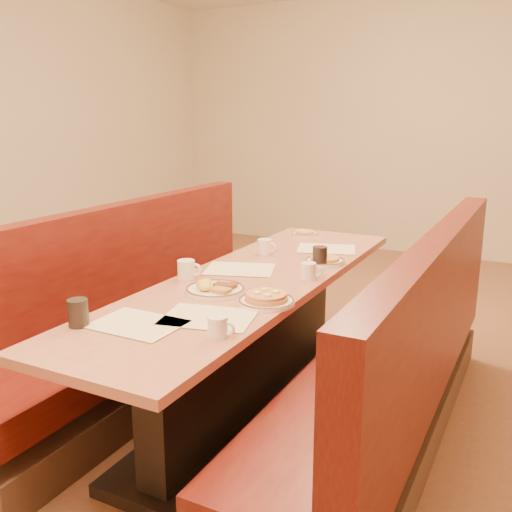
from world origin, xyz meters
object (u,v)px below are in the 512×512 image
at_px(diner_table, 253,346).
at_px(pancake_plate, 266,299).
at_px(coffee_mug_b, 187,269).
at_px(coffee_mug_d, 265,247).
at_px(booth_right, 392,378).
at_px(soda_tumbler_near, 78,313).
at_px(booth_left, 141,325).
at_px(soda_tumbler_mid, 320,256).
at_px(coffee_mug_a, 219,327).
at_px(eggs_plate, 214,289).
at_px(coffee_mug_c, 309,271).

height_order(diner_table, pancake_plate, pancake_plate).
bearing_deg(coffee_mug_b, coffee_mug_d, 60.15).
height_order(booth_right, soda_tumbler_near, booth_right).
bearing_deg(soda_tumbler_near, booth_left, 116.35).
xyz_separation_m(coffee_mug_d, soda_tumbler_mid, (0.38, -0.10, 0.01)).
xyz_separation_m(pancake_plate, coffee_mug_d, (-0.40, 0.79, 0.03)).
bearing_deg(coffee_mug_a, soda_tumbler_near, -169.42).
bearing_deg(booth_right, eggs_plate, -158.57).
bearing_deg(diner_table, coffee_mug_a, -71.14).
bearing_deg(coffee_mug_c, coffee_mug_b, -168.54).
relative_size(booth_right, soda_tumbler_mid, 22.93).
bearing_deg(eggs_plate, booth_right, 21.43).
xyz_separation_m(pancake_plate, soda_tumbler_mid, (-0.02, 0.69, 0.03)).
height_order(pancake_plate, soda_tumbler_mid, soda_tumbler_mid).
xyz_separation_m(diner_table, booth_right, (0.73, 0.00, -0.01)).
relative_size(booth_left, soda_tumbler_near, 22.87).
height_order(diner_table, coffee_mug_b, coffee_mug_b).
xyz_separation_m(booth_right, pancake_plate, (-0.49, -0.34, 0.41)).
xyz_separation_m(booth_right, coffee_mug_a, (-0.47, -0.76, 0.43)).
distance_m(diner_table, eggs_plate, 0.50).
xyz_separation_m(booth_left, eggs_plate, (0.69, -0.30, 0.41)).
bearing_deg(eggs_plate, pancake_plate, -7.24).
bearing_deg(booth_right, diner_table, 180.00).
bearing_deg(diner_table, booth_right, 0.00).
distance_m(booth_right, coffee_mug_c, 0.64).
distance_m(pancake_plate, coffee_mug_b, 0.55).
bearing_deg(booth_left, soda_tumbler_mid, 20.04).
height_order(diner_table, soda_tumbler_mid, soda_tumbler_mid).
bearing_deg(coffee_mug_c, booth_right, -27.12).
xyz_separation_m(eggs_plate, soda_tumbler_mid, (0.26, 0.65, 0.04)).
height_order(eggs_plate, soda_tumbler_near, soda_tumbler_near).
relative_size(booth_right, coffee_mug_b, 20.55).
relative_size(pancake_plate, coffee_mug_a, 2.35).
bearing_deg(eggs_plate, coffee_mug_d, 98.69).
bearing_deg(booth_left, coffee_mug_b, -21.00).
height_order(booth_left, eggs_plate, booth_left).
bearing_deg(coffee_mug_c, diner_table, -175.01).
xyz_separation_m(diner_table, soda_tumbler_mid, (0.23, 0.35, 0.43)).
distance_m(eggs_plate, soda_tumbler_mid, 0.70).
distance_m(eggs_plate, coffee_mug_a, 0.55).
xyz_separation_m(eggs_plate, coffee_mug_b, (-0.24, 0.13, 0.03)).
bearing_deg(booth_right, booth_left, 180.00).
bearing_deg(soda_tumbler_near, soda_tumbler_mid, 68.19).
bearing_deg(pancake_plate, coffee_mug_c, 87.54).
relative_size(booth_left, coffee_mug_a, 23.46).
bearing_deg(diner_table, pancake_plate, -54.00).
bearing_deg(coffee_mug_a, coffee_mug_c, 84.57).
relative_size(booth_left, eggs_plate, 8.96).
xyz_separation_m(coffee_mug_c, soda_tumbler_mid, (-0.04, 0.25, 0.01)).
height_order(pancake_plate, coffee_mug_d, coffee_mug_d).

